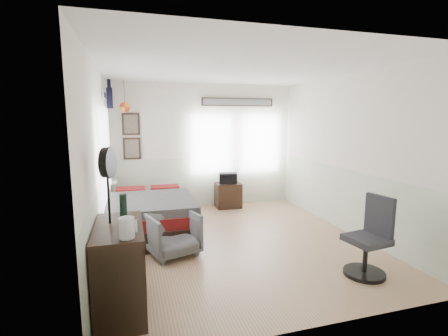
{
  "coord_description": "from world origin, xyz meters",
  "views": [
    {
      "loc": [
        -1.59,
        -4.71,
        1.98
      ],
      "look_at": [
        -0.1,
        0.4,
        1.15
      ],
      "focal_mm": 26.0,
      "sensor_mm": 36.0,
      "label": 1
    }
  ],
  "objects_px": {
    "dresser": "(120,268)",
    "nightstand": "(228,195)",
    "armchair": "(172,233)",
    "task_chair": "(370,243)",
    "bed": "(150,215)"
  },
  "relations": [
    {
      "from": "dresser",
      "to": "nightstand",
      "type": "xyz_separation_m",
      "value": [
        2.21,
        3.42,
        -0.18
      ]
    },
    {
      "from": "task_chair",
      "to": "bed",
      "type": "bearing_deg",
      "value": 129.26
    },
    {
      "from": "armchair",
      "to": "nightstand",
      "type": "height_order",
      "value": "armchair"
    },
    {
      "from": "bed",
      "to": "task_chair",
      "type": "relative_size",
      "value": 1.98
    },
    {
      "from": "dresser",
      "to": "armchair",
      "type": "distance_m",
      "value": 1.41
    },
    {
      "from": "task_chair",
      "to": "nightstand",
      "type": "bearing_deg",
      "value": 94.83
    },
    {
      "from": "nightstand",
      "to": "dresser",
      "type": "bearing_deg",
      "value": -120.35
    },
    {
      "from": "armchair",
      "to": "task_chair",
      "type": "height_order",
      "value": "task_chair"
    },
    {
      "from": "dresser",
      "to": "armchair",
      "type": "relative_size",
      "value": 1.45
    },
    {
      "from": "dresser",
      "to": "nightstand",
      "type": "distance_m",
      "value": 4.07
    },
    {
      "from": "armchair",
      "to": "nightstand",
      "type": "bearing_deg",
      "value": 38.81
    },
    {
      "from": "armchair",
      "to": "task_chair",
      "type": "xyz_separation_m",
      "value": [
        2.31,
        -1.32,
        0.1
      ]
    },
    {
      "from": "dresser",
      "to": "nightstand",
      "type": "relative_size",
      "value": 1.84
    },
    {
      "from": "nightstand",
      "to": "task_chair",
      "type": "distance_m",
      "value": 3.6
    },
    {
      "from": "nightstand",
      "to": "task_chair",
      "type": "relative_size",
      "value": 0.54
    }
  ]
}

